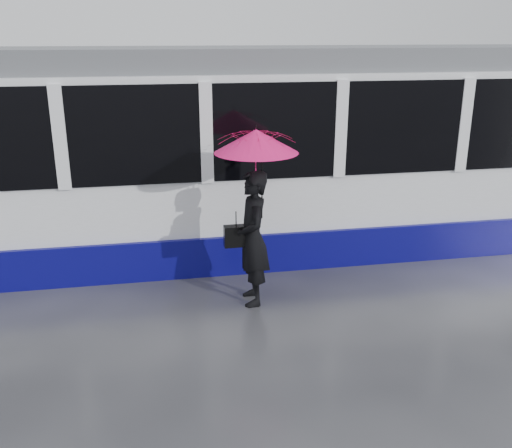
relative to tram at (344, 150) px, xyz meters
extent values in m
plane|color=#27272B|center=(-2.74, -2.50, -1.64)|extent=(90.00, 90.00, 0.00)
cube|color=#3F3D38|center=(-2.74, -0.72, -1.63)|extent=(34.00, 0.07, 0.02)
cube|color=#3F3D38|center=(-2.74, 0.72, -1.63)|extent=(34.00, 0.07, 0.02)
cube|color=white|center=(0.00, 0.00, -0.11)|extent=(24.00, 2.40, 2.95)
cube|color=#0A0863|center=(0.00, 0.00, -1.33)|extent=(24.00, 2.56, 0.62)
cube|color=black|center=(0.00, 0.00, 0.56)|extent=(23.00, 2.48, 1.40)
cube|color=#595C61|center=(0.00, 0.00, 1.54)|extent=(23.60, 2.20, 0.35)
imported|color=black|center=(-2.01, -2.21, -0.71)|extent=(0.45, 0.68, 1.86)
imported|color=#F41491|center=(-1.96, -2.21, 0.32)|extent=(1.03, 1.05, 0.93)
cone|color=#F41491|center=(-1.96, -2.21, 0.62)|extent=(1.11, 1.11, 0.30)
cylinder|color=black|center=(-1.96, -2.21, 0.79)|extent=(0.01, 0.01, 0.07)
cylinder|color=black|center=(-1.88, -2.18, -0.03)|extent=(0.02, 0.02, 0.81)
cube|color=black|center=(-2.23, -2.19, -0.66)|extent=(0.33, 0.15, 0.29)
cylinder|color=black|center=(-2.23, -2.19, -0.43)|extent=(0.01, 0.01, 0.18)
camera|label=1|loc=(-3.30, -9.31, 1.94)|focal=40.00mm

